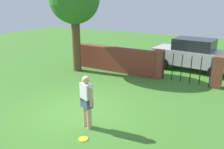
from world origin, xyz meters
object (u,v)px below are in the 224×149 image
at_px(car, 193,54).
at_px(person, 87,100).
at_px(tree, 74,0).
at_px(frisbee_yellow, 83,139).

bearing_deg(car, person, -94.63).
height_order(tree, frisbee_yellow, tree).
xyz_separation_m(person, car, (1.35, 7.88, -0.04)).
bearing_deg(person, car, 100.06).
relative_size(person, car, 0.37).
bearing_deg(frisbee_yellow, car, 82.87).
bearing_deg(frisbee_yellow, person, 115.71).
height_order(person, frisbee_yellow, person).
relative_size(tree, person, 3.11).
bearing_deg(car, tree, -143.76).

